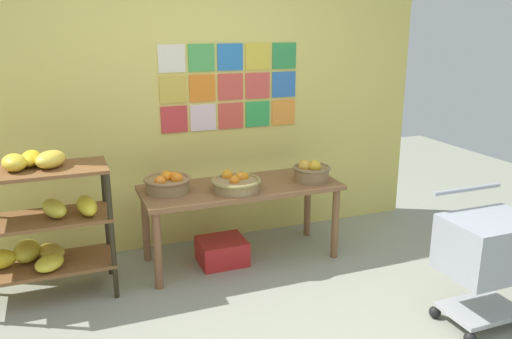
# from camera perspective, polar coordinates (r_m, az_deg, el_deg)

# --- Properties ---
(back_wall_with_art) EXTENTS (4.26, 0.07, 2.77)m
(back_wall_with_art) POSITION_cam_1_polar(r_m,az_deg,el_deg) (4.46, -6.67, 9.01)
(back_wall_with_art) COLOR #DFCD63
(back_wall_with_art) RESTS_ON ground
(banana_shelf_unit) EXTENTS (0.93, 0.51, 1.07)m
(banana_shelf_unit) POSITION_cam_1_polar(r_m,az_deg,el_deg) (3.91, -22.75, -5.03)
(banana_shelf_unit) COLOR #2E2818
(banana_shelf_unit) RESTS_ON ground
(display_table) EXTENTS (1.60, 0.63, 0.65)m
(display_table) POSITION_cam_1_polar(r_m,az_deg,el_deg) (4.19, -1.68, -2.76)
(display_table) COLOR brown
(display_table) RESTS_ON ground
(fruit_basket_back_left) EXTENTS (0.39, 0.39, 0.14)m
(fruit_basket_back_left) POSITION_cam_1_polar(r_m,az_deg,el_deg) (4.03, -2.22, -1.53)
(fruit_basket_back_left) COLOR #977B4F
(fruit_basket_back_left) RESTS_ON display_table
(fruit_basket_left) EXTENTS (0.31, 0.31, 0.19)m
(fruit_basket_left) POSITION_cam_1_polar(r_m,az_deg,el_deg) (4.28, 6.10, -0.23)
(fruit_basket_left) COLOR olive
(fruit_basket_left) RESTS_ON display_table
(fruit_basket_right) EXTENTS (0.37, 0.37, 0.16)m
(fruit_basket_right) POSITION_cam_1_polar(r_m,az_deg,el_deg) (4.04, -9.74, -1.44)
(fruit_basket_right) COLOR olive
(fruit_basket_right) RESTS_ON display_table
(produce_crate_under_table) EXTENTS (0.38, 0.34, 0.20)m
(produce_crate_under_table) POSITION_cam_1_polar(r_m,az_deg,el_deg) (4.31, -3.79, -9.00)
(produce_crate_under_table) COLOR red
(produce_crate_under_table) RESTS_ON ground
(shopping_cart) EXTENTS (0.57, 0.47, 0.87)m
(shopping_cart) POSITION_cam_1_polar(r_m,az_deg,el_deg) (3.62, 24.39, -8.16)
(shopping_cart) COLOR black
(shopping_cart) RESTS_ON ground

